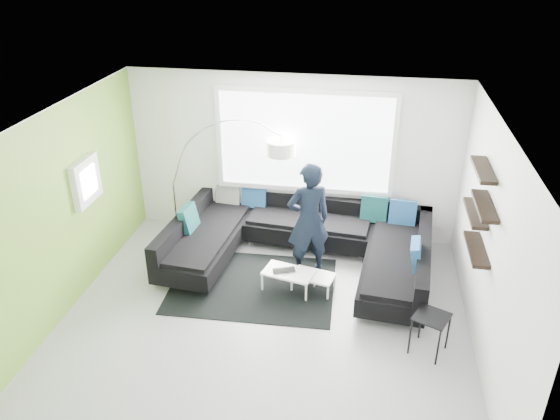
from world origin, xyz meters
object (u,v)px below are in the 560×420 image
Objects in this scene: side_table at (429,334)px; arc_lamp at (173,183)px; person at (308,220)px; laptop at (285,272)px; sectional_sofa at (298,246)px; coffee_table at (301,281)px.

arc_lamp is at bearing 152.20° from side_table.
laptop is at bearing 39.76° from person.
sectional_sofa is at bearing -17.98° from arc_lamp.
coffee_table is 0.30m from laptop.
coffee_table is 0.43× the size of arc_lamp.
side_table is 1.43× the size of laptop.
arc_lamp is 5.67× the size of laptop.
sectional_sofa reaches higher than laptop.
coffee_table is at bearing 148.95° from side_table.
coffee_table is 2.68m from arc_lamp.
arc_lamp is (-2.27, 1.07, 0.93)m from coffee_table.
laptop is at bearing 153.55° from side_table.
person is at bearing 99.21° from coffee_table.
coffee_table is 0.91m from person.
sectional_sofa is 10.85× the size of laptop.
arc_lamp is (-2.15, 0.46, 0.71)m from sectional_sofa.
person is at bearing -29.83° from sectional_sofa.
person reaches higher than sectional_sofa.
side_table is 2.23m from laptop.
sectional_sofa is 0.69m from laptop.
side_table is at bearing 112.97° from person.
side_table reaches higher than coffee_table.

